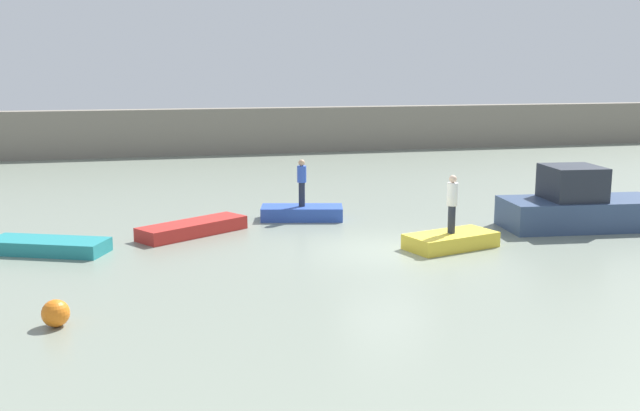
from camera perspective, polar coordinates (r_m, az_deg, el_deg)
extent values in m
plane|color=gray|center=(21.68, 5.15, -3.49)|extent=(120.00, 120.00, 0.00)
cube|color=gray|center=(45.83, -5.26, 5.77)|extent=(80.00, 1.20, 2.76)
cube|color=#33476B|center=(26.02, 19.52, -0.57)|extent=(5.43, 2.70, 0.98)
cube|color=#232833|center=(25.66, 18.86, 1.68)|extent=(1.90, 1.99, 1.10)
cube|color=teal|center=(22.71, -20.23, -2.95)|extent=(3.62, 2.49, 0.40)
cube|color=red|center=(23.91, -9.77, -1.74)|extent=(3.66, 2.86, 0.43)
cube|color=#2B4CAD|center=(25.92, -1.40, -0.57)|extent=(3.03, 1.80, 0.47)
cube|color=gold|center=(22.21, 10.04, -2.67)|extent=(2.96, 2.00, 0.45)
cylinder|color=#232838|center=(25.80, -1.41, 0.87)|extent=(0.22, 0.22, 0.85)
cylinder|color=blue|center=(25.69, -1.42, 2.43)|extent=(0.32, 0.32, 0.57)
sphere|color=tan|center=(25.63, -1.42, 3.31)|extent=(0.23, 0.23, 0.23)
cylinder|color=#232838|center=(22.07, 10.10, -1.06)|extent=(0.22, 0.22, 0.83)
cylinder|color=white|center=(21.94, 10.16, 0.86)|extent=(0.32, 0.32, 0.67)
sphere|color=beige|center=(21.86, 10.20, 2.03)|extent=(0.23, 0.23, 0.23)
sphere|color=orange|center=(16.34, -19.69, -7.82)|extent=(0.57, 0.57, 0.57)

